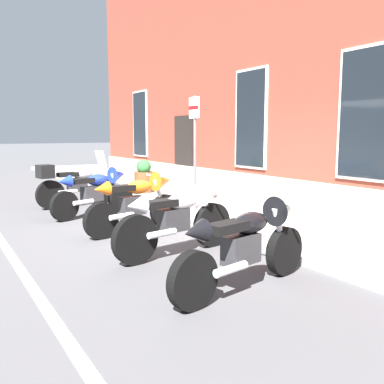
% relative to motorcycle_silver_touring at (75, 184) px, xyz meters
% --- Properties ---
extents(ground_plane, '(140.00, 140.00, 0.00)m').
position_rel_motorcycle_silver_touring_xyz_m(ground_plane, '(3.14, 1.20, -0.55)').
color(ground_plane, '#424244').
extents(sidewalk, '(29.64, 2.97, 0.12)m').
position_rel_motorcycle_silver_touring_xyz_m(sidewalk, '(3.14, 2.69, -0.49)').
color(sidewalk, gray).
rests_on(sidewalk, ground_plane).
extents(lane_stripe, '(29.64, 0.12, 0.01)m').
position_rel_motorcycle_silver_touring_xyz_m(lane_stripe, '(3.14, -2.00, -0.55)').
color(lane_stripe, silver).
rests_on(lane_stripe, ground_plane).
extents(motorcycle_silver_touring, '(0.74, 2.10, 1.32)m').
position_rel_motorcycle_silver_touring_xyz_m(motorcycle_silver_touring, '(0.00, 0.00, 0.00)').
color(motorcycle_silver_touring, black).
rests_on(motorcycle_silver_touring, ground_plane).
extents(motorcycle_blue_sport, '(0.83, 1.98, 1.01)m').
position_rel_motorcycle_silver_touring_xyz_m(motorcycle_blue_sport, '(1.39, 0.07, 0.01)').
color(motorcycle_blue_sport, black).
rests_on(motorcycle_blue_sport, ground_plane).
extents(motorcycle_orange_sport, '(0.68, 1.95, 1.05)m').
position_rel_motorcycle_silver_touring_xyz_m(motorcycle_orange_sport, '(3.24, 0.18, 0.02)').
color(motorcycle_orange_sport, black).
rests_on(motorcycle_orange_sport, ground_plane).
extents(motorcycle_white_sport, '(0.66, 2.08, 1.02)m').
position_rel_motorcycle_silver_touring_xyz_m(motorcycle_white_sport, '(4.83, 0.13, 0.01)').
color(motorcycle_white_sport, black).
rests_on(motorcycle_white_sport, ground_plane).
extents(motorcycle_black_sport, '(0.73, 2.13, 1.00)m').
position_rel_motorcycle_silver_touring_xyz_m(motorcycle_black_sport, '(6.44, 0.09, 0.00)').
color(motorcycle_black_sport, black).
rests_on(motorcycle_black_sport, ground_plane).
extents(parking_sign, '(0.36, 0.07, 2.40)m').
position_rel_motorcycle_silver_touring_xyz_m(parking_sign, '(2.29, 1.94, 1.13)').
color(parking_sign, '#4C4C51').
rests_on(parking_sign, sidewalk).
extents(barrel_planter, '(0.55, 0.55, 0.90)m').
position_rel_motorcycle_silver_touring_xyz_m(barrel_planter, '(-0.63, 2.10, -0.03)').
color(barrel_planter, brown).
rests_on(barrel_planter, sidewalk).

